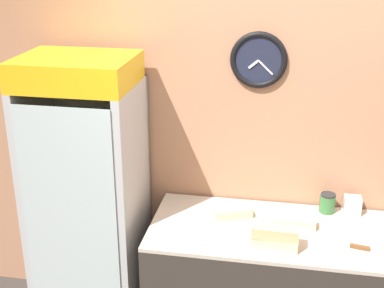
{
  "coord_description": "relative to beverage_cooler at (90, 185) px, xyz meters",
  "views": [
    {
      "loc": [
        -0.01,
        -2.07,
        2.65
      ],
      "look_at": [
        -0.57,
        1.01,
        1.41
      ],
      "focal_mm": 50.0,
      "sensor_mm": 36.0,
      "label": 1
    }
  ],
  "objects": [
    {
      "name": "wall_back",
      "position": [
        1.28,
        0.32,
        0.29
      ],
      "size": [
        5.2,
        0.09,
        2.7
      ],
      "color": "#AD7A5B",
      "rests_on": "ground_plane"
    },
    {
      "name": "sandwich_stack_middle",
      "position": [
        1.26,
        -0.32,
        -0.05
      ],
      "size": [
        0.28,
        0.1,
        0.07
      ],
      "color": "tan",
      "rests_on": "sandwich_stack_bottom"
    },
    {
      "name": "sandwich_flat_left",
      "position": [
        0.97,
        0.01,
        -0.12
      ],
      "size": [
        0.26,
        0.18,
        0.06
      ],
      "color": "beige",
      "rests_on": "prep_counter"
    },
    {
      "name": "sandwich_stack_bottom",
      "position": [
        1.26,
        -0.32,
        -0.12
      ],
      "size": [
        0.28,
        0.11,
        0.07
      ],
      "color": "beige",
      "rests_on": "prep_counter"
    },
    {
      "name": "beverage_cooler",
      "position": [
        0.0,
        0.0,
        0.0
      ],
      "size": [
        0.71,
        0.64,
        1.96
      ],
      "color": "#B2B7BC",
      "rests_on": "ground_plane"
    },
    {
      "name": "chefs_knife",
      "position": [
        1.82,
        -0.25,
        -0.15
      ],
      "size": [
        0.35,
        0.1,
        0.02
      ],
      "color": "silver",
      "rests_on": "prep_counter"
    },
    {
      "name": "napkin_dispenser",
      "position": [
        1.75,
        0.2,
        -0.09
      ],
      "size": [
        0.11,
        0.09,
        0.12
      ],
      "color": "silver",
      "rests_on": "prep_counter"
    },
    {
      "name": "condiment_jar",
      "position": [
        1.59,
        0.19,
        -0.09
      ],
      "size": [
        0.1,
        0.1,
        0.13
      ],
      "color": "#336B38",
      "rests_on": "prep_counter"
    },
    {
      "name": "sandwich_flat_right",
      "position": [
        1.38,
        -0.04,
        -0.12
      ],
      "size": [
        0.26,
        0.1,
        0.06
      ],
      "color": "beige",
      "rests_on": "prep_counter"
    }
  ]
}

